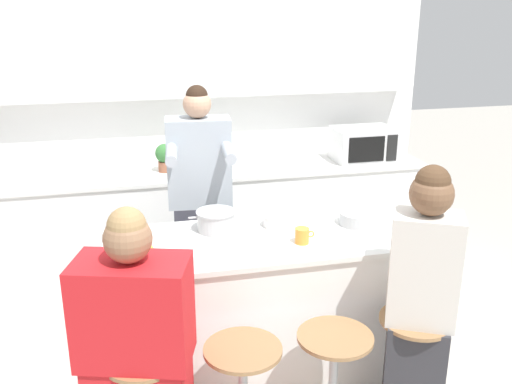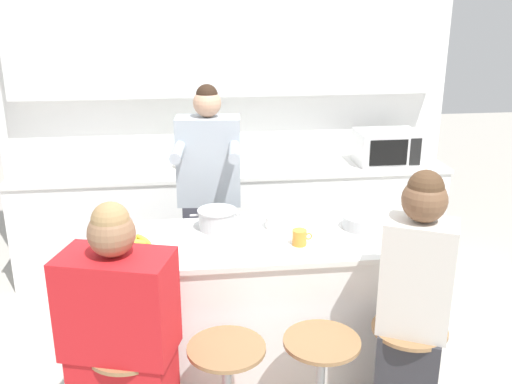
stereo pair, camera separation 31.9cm
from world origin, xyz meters
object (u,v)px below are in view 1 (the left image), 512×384
bar_stool_rightmost (411,369)px  person_seated_near (419,314)px  banana_bunch (139,245)px  microwave (363,144)px  person_wrapped_blanket (137,361)px  coffee_cup_near (302,236)px  fruit_bowl (359,218)px  person_cooking (201,215)px  kitchen_island (259,310)px  potted_plant (165,156)px  cooking_pot (216,221)px

bar_stool_rightmost → person_seated_near: bearing=-84.9°
banana_bunch → microwave: bearing=38.7°
bar_stool_rightmost → banana_bunch: 1.58m
person_wrapped_blanket → banana_bunch: person_wrapped_blanket is taller
person_seated_near → coffee_cup_near: bearing=161.3°
bar_stool_rightmost → person_seated_near: person_seated_near is taller
coffee_cup_near → fruit_bowl: bearing=24.8°
person_cooking → kitchen_island: bearing=-65.7°
fruit_bowl → microwave: (0.67, 1.49, 0.05)m
potted_plant → person_seated_near: bearing=-63.9°
person_seated_near → coffee_cup_near: 0.73m
person_seated_near → potted_plant: bearing=142.8°
person_wrapped_blanket → coffee_cup_near: size_ratio=12.66×
bar_stool_rightmost → person_cooking: (-0.92, 1.27, 0.48)m
person_seated_near → fruit_bowl: bearing=121.6°
cooking_pot → potted_plant: size_ratio=1.39×
cooking_pot → microwave: 2.06m
kitchen_island → coffee_cup_near: coffee_cup_near is taller
person_seated_near → kitchen_island: bearing=165.6°
fruit_bowl → person_wrapped_blanket: bearing=-153.4°
microwave → person_cooking: bearing=-150.3°
fruit_bowl → microwave: 1.64m
fruit_bowl → banana_bunch: 1.30m
fruit_bowl → microwave: size_ratio=0.47×
kitchen_island → potted_plant: size_ratio=7.53×
bar_stool_rightmost → coffee_cup_near: coffee_cup_near is taller
person_seated_near → microwave: bearing=100.9°
kitchen_island → potted_plant: (-0.39, 1.60, 0.54)m
microwave → person_wrapped_blanket: bearing=-132.9°
potted_plant → bar_stool_rightmost: bearing=-63.7°
person_wrapped_blanket → coffee_cup_near: 1.09m
cooking_pot → fruit_bowl: cooking_pot is taller
coffee_cup_near → microwave: 2.00m
cooking_pot → fruit_bowl: (0.85, -0.10, -0.02)m
microwave → fruit_bowl: bearing=-114.1°
person_seated_near → cooking_pot: 1.22m
coffee_cup_near → cooking_pot: bearing=146.2°
bar_stool_rightmost → cooking_pot: bearing=140.3°
bar_stool_rightmost → coffee_cup_near: bearing=135.7°
person_wrapped_blanket → cooking_pot: bearing=73.9°
kitchen_island → banana_bunch: (-0.66, -0.01, 0.49)m
potted_plant → kitchen_island: bearing=-76.3°
kitchen_island → coffee_cup_near: 0.56m
coffee_cup_near → person_seated_near: bearing=-45.4°
person_cooking → person_seated_near: 1.59m
cooking_pot → person_wrapped_blanket: bearing=-123.0°
person_cooking → microwave: size_ratio=3.38×
fruit_bowl → coffee_cup_near: bearing=-155.2°
coffee_cup_near → potted_plant: potted_plant is taller
person_wrapped_blanket → person_seated_near: size_ratio=0.94×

